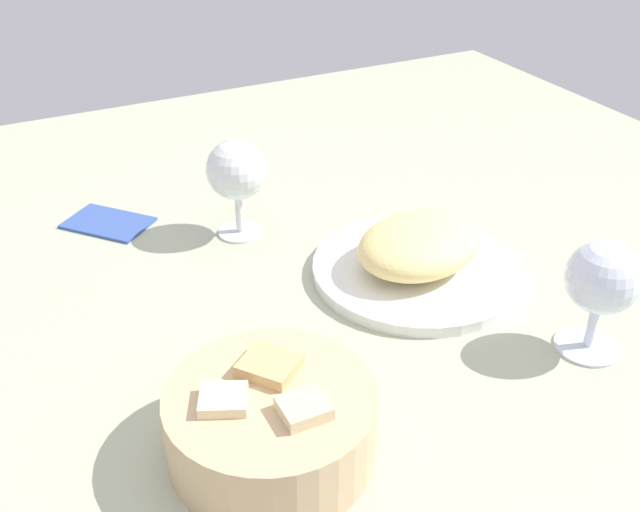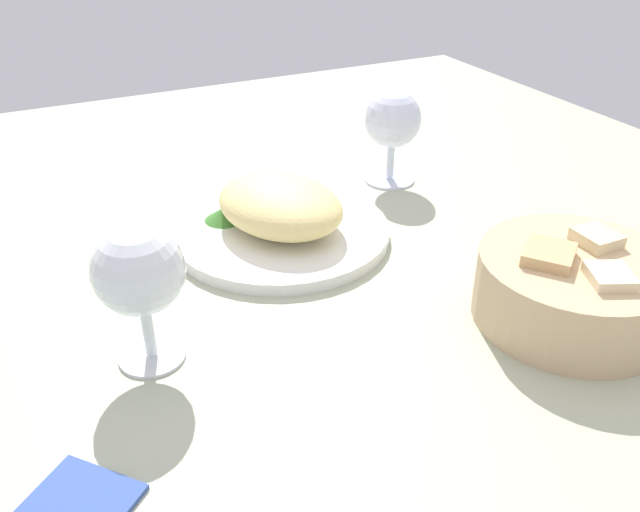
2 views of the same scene
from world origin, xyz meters
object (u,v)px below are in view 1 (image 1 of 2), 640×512
at_px(plate, 417,269).
at_px(folded_napkin, 108,222).
at_px(bread_basket, 271,421).
at_px(wine_glass_far, 602,282).
at_px(wine_glass_near, 237,173).

height_order(plate, folded_napkin, plate).
relative_size(bread_basket, wine_glass_far, 1.46).
bearing_deg(folded_napkin, bread_basket, -36.99).
bearing_deg(folded_napkin, plate, 5.07).
xyz_separation_m(wine_glass_far, folded_napkin, (0.38, -0.49, -0.08)).
distance_m(bread_basket, wine_glass_far, 0.35).
bearing_deg(wine_glass_near, bread_basket, 72.58).
relative_size(bread_basket, wine_glass_near, 1.40).
distance_m(plate, wine_glass_far, 0.23).
bearing_deg(plate, bread_basket, 34.05).
height_order(wine_glass_near, folded_napkin, wine_glass_near).
bearing_deg(wine_glass_far, bread_basket, -2.54).
bearing_deg(wine_glass_near, plate, 128.88).
relative_size(wine_glass_near, wine_glass_far, 1.04).
bearing_deg(plate, folded_napkin, -43.85).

